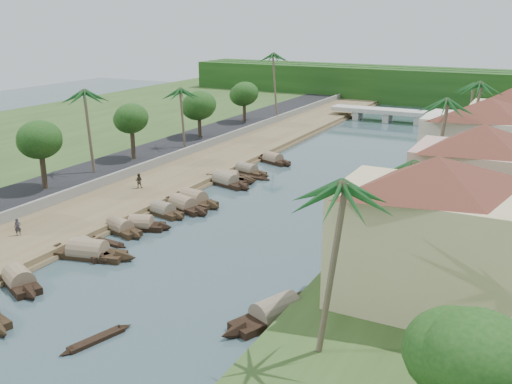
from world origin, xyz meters
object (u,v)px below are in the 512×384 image
at_px(bridge, 403,114).
at_px(sampan_1, 19,281).
at_px(building_near, 431,231).
at_px(person_near, 18,227).

relative_size(bridge, sampan_1, 3.83).
distance_m(bridge, sampan_1, 83.62).
xyz_separation_m(building_near, person_near, (-35.33, -3.10, -4.79)).
height_order(building_near, sampan_1, building_near).
xyz_separation_m(bridge, sampan_1, (-9.54, -83.06, -1.31)).
height_order(sampan_1, person_near, person_near).
distance_m(bridge, person_near, 78.82).
bearing_deg(sampan_1, building_near, 41.45).
xyz_separation_m(bridge, building_near, (18.99, -74.00, 4.66)).
bearing_deg(bridge, building_near, -75.61).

